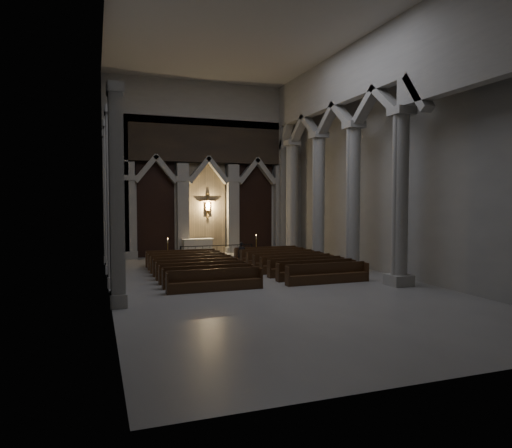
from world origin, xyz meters
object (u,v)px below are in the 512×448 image
(altar_rail, at_px, (217,250))
(candle_stand_right, at_px, (256,251))
(pews, at_px, (246,268))
(altar, at_px, (197,246))
(candle_stand_left, at_px, (168,255))
(worshipper, at_px, (242,253))

(altar_rail, xyz_separation_m, candle_stand_right, (2.80, 0.20, -0.22))
(candle_stand_right, height_order, pews, candle_stand_right)
(altar, relative_size, candle_stand_right, 1.40)
(candle_stand_left, xyz_separation_m, pews, (3.21, -6.03, -0.10))
(altar, xyz_separation_m, altar_rail, (0.89, -1.96, -0.06))
(candle_stand_left, height_order, candle_stand_right, candle_stand_right)
(candle_stand_right, xyz_separation_m, pews, (-2.80, -6.28, -0.11))
(pews, distance_m, worshipper, 3.36)
(altar, xyz_separation_m, worshipper, (1.69, -4.79, -0.01))
(candle_stand_left, bearing_deg, pews, -61.95)
(candle_stand_right, distance_m, pews, 6.87)
(pews, bearing_deg, altar_rail, 90.00)
(altar, bearing_deg, candle_stand_right, -25.51)
(worshipper, bearing_deg, altar, 128.44)
(worshipper, bearing_deg, candle_stand_left, 164.27)
(altar, bearing_deg, altar_rail, -65.64)
(altar, bearing_deg, pews, -83.69)
(candle_stand_right, bearing_deg, altar, 154.49)
(altar, height_order, worshipper, worshipper)
(altar_rail, distance_m, pews, 6.08)
(altar_rail, height_order, candle_stand_right, candle_stand_right)
(altar, distance_m, candle_stand_left, 3.08)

